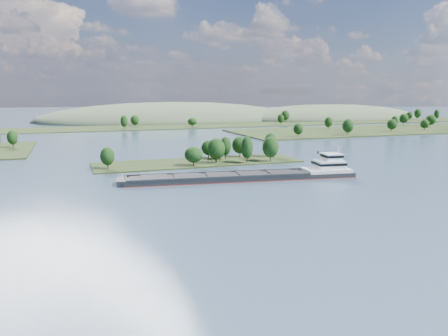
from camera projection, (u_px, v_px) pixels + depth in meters
name	position (u px, v px, depth m)	size (l,w,h in m)	color
ground	(245.00, 188.00, 156.95)	(1800.00, 1800.00, 0.00)	#3E586B
tree_island	(214.00, 154.00, 213.37)	(100.00, 30.00, 14.04)	#233216
right_bank	(405.00, 128.00, 399.45)	(320.00, 90.00, 14.16)	#233216
back_shoreline	(142.00, 127.00, 419.01)	(900.00, 60.00, 15.62)	#233216
hill_east	(328.00, 118.00, 567.41)	(260.00, 140.00, 36.00)	#485A3D
hill_west	(172.00, 120.00, 529.47)	(320.00, 160.00, 44.00)	#485A3D
cargo_barge	(256.00, 175.00, 173.44)	(94.90, 23.57, 12.74)	black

